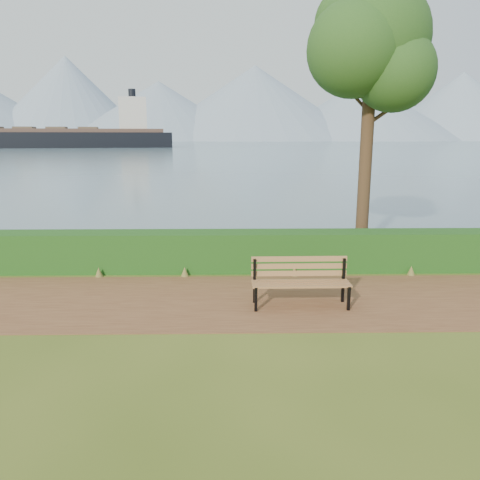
{
  "coord_description": "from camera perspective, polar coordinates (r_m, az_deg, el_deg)",
  "views": [
    {
      "loc": [
        0.06,
        -9.0,
        3.36
      ],
      "look_at": [
        0.24,
        1.2,
        1.1
      ],
      "focal_mm": 35.0,
      "sensor_mm": 36.0,
      "label": 1
    }
  ],
  "objects": [
    {
      "name": "ground",
      "position": [
        9.61,
        -1.33,
        -7.98
      ],
      "size": [
        140.0,
        140.0,
        0.0
      ],
      "primitive_type": "plane",
      "color": "#415317",
      "rests_on": "ground"
    },
    {
      "name": "path",
      "position": [
        9.89,
        -1.33,
        -7.35
      ],
      "size": [
        40.0,
        3.4,
        0.01
      ],
      "primitive_type": "cube",
      "color": "brown",
      "rests_on": "ground"
    },
    {
      "name": "hedge",
      "position": [
        11.95,
        -1.28,
        -1.36
      ],
      "size": [
        32.0,
        0.85,
        1.0
      ],
      "primitive_type": "cube",
      "color": "#184012",
      "rests_on": "ground"
    },
    {
      "name": "water",
      "position": [
        269.02,
        -1.04,
        11.77
      ],
      "size": [
        700.0,
        510.0,
        0.0
      ],
      "primitive_type": "cube",
      "color": "slate",
      "rests_on": "ground"
    },
    {
      "name": "mountains",
      "position": [
        415.87,
        -2.37,
        15.83
      ],
      "size": [
        585.0,
        190.0,
        70.0
      ],
      "color": "gray",
      "rests_on": "ground"
    },
    {
      "name": "bench",
      "position": [
        9.54,
        7.34,
        -4.65
      ],
      "size": [
        1.97,
        0.6,
        0.98
      ],
      "rotation": [
        0.0,
        0.0,
        0.01
      ],
      "color": "black",
      "rests_on": "ground"
    },
    {
      "name": "tree",
      "position": [
        14.27,
        15.82,
        21.86
      ],
      "size": [
        3.68,
        3.47,
        7.79
      ],
      "rotation": [
        0.0,
        0.0,
        0.41
      ],
      "color": "#392817",
      "rests_on": "ground"
    },
    {
      "name": "cargo_ship",
      "position": [
        156.08,
        -19.68,
        11.62
      ],
      "size": [
        65.37,
        21.92,
        19.61
      ],
      "rotation": [
        0.0,
        0.0,
        0.19
      ],
      "color": "black",
      "rests_on": "ground"
    }
  ]
}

